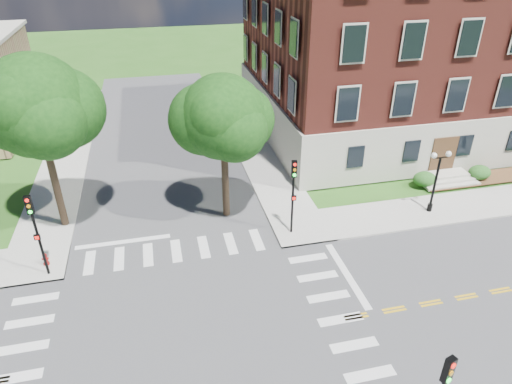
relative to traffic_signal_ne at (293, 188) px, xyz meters
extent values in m
plane|color=#285818|center=(-7.00, -7.39, -3.19)|extent=(160.00, 160.00, 0.00)
cube|color=#3D3D3F|center=(-7.00, -7.39, -3.18)|extent=(90.00, 12.00, 0.01)
cube|color=#3D3D3F|center=(-7.00, -7.39, -3.18)|extent=(12.00, 90.00, 0.01)
cube|color=#9E9B93|center=(16.00, 0.36, -3.13)|extent=(34.00, 3.50, 0.12)
cube|color=#9E9B93|center=(0.75, 15.61, -3.13)|extent=(3.50, 34.00, 0.12)
cube|color=#9E9B93|center=(-14.75, 15.61, -3.13)|extent=(3.50, 34.00, 0.12)
cube|color=silver|center=(1.80, -4.39, -3.19)|extent=(0.40, 5.50, 0.00)
cube|color=#BAB5A4|center=(17.00, 14.61, -0.97)|extent=(30.00, 20.00, 4.20)
cube|color=maroon|center=(17.00, 14.61, 7.03)|extent=(29.55, 19.70, 11.80)
cube|color=#472D19|center=(13.00, 4.57, -1.37)|extent=(2.00, 0.10, 2.80)
cylinder|color=black|center=(-13.56, 4.09, -0.66)|extent=(0.44, 0.44, 4.81)
sphere|color=#10360E|center=(-13.56, 4.09, 4.63)|extent=(5.76, 5.76, 5.76)
cylinder|color=black|center=(-3.50, 2.91, -1.01)|extent=(0.44, 0.44, 4.12)
sphere|color=#10360E|center=(-3.50, 2.91, 3.57)|extent=(5.04, 5.04, 5.04)
cube|color=black|center=(0.55, -14.08, 1.23)|extent=(0.37, 0.31, 1.00)
cylinder|color=red|center=(0.55, -14.21, 1.56)|extent=(0.19, 0.10, 0.18)
cylinder|color=orange|center=(0.55, -14.21, 1.23)|extent=(0.19, 0.10, 0.18)
cylinder|color=#19E533|center=(0.55, -14.21, 0.90)|extent=(0.19, 0.10, 0.18)
cylinder|color=black|center=(0.00, 0.02, -1.17)|extent=(0.14, 0.14, 3.80)
cube|color=black|center=(0.00, 0.02, 1.23)|extent=(0.35, 0.27, 1.00)
cylinder|color=red|center=(0.00, -0.11, 1.56)|extent=(0.19, 0.08, 0.18)
cylinder|color=orange|center=(0.00, -0.11, 1.23)|extent=(0.19, 0.08, 0.18)
cylinder|color=#19E533|center=(0.00, -0.11, 0.90)|extent=(0.19, 0.08, 0.18)
cube|color=black|center=(0.00, -0.16, -0.57)|extent=(0.32, 0.17, 0.30)
cylinder|color=black|center=(-13.83, -0.77, -1.17)|extent=(0.14, 0.14, 3.80)
cube|color=black|center=(-13.83, -0.77, 1.23)|extent=(0.32, 0.22, 1.00)
cylinder|color=red|center=(-13.83, -0.90, 1.56)|extent=(0.18, 0.05, 0.18)
cylinder|color=orange|center=(-13.83, -0.90, 1.23)|extent=(0.18, 0.05, 0.18)
cylinder|color=#19E533|center=(-13.83, -0.90, 0.90)|extent=(0.18, 0.05, 0.18)
cube|color=black|center=(-13.83, -0.95, -0.57)|extent=(0.30, 0.12, 0.30)
cylinder|color=black|center=(9.55, 0.27, -2.82)|extent=(0.32, 0.32, 0.50)
cylinder|color=black|center=(9.55, 0.27, -1.17)|extent=(0.16, 0.16, 3.80)
cube|color=black|center=(9.55, 0.27, 0.78)|extent=(1.00, 0.06, 0.06)
sphere|color=white|center=(9.05, 0.27, 0.98)|extent=(0.36, 0.36, 0.36)
sphere|color=white|center=(10.05, 0.27, 0.98)|extent=(0.36, 0.36, 0.36)
cylinder|color=red|center=(-14.06, 0.06, -3.02)|extent=(0.32, 0.32, 0.10)
cylinder|color=red|center=(-14.06, 0.06, -2.77)|extent=(0.22, 0.22, 0.60)
sphere|color=red|center=(-14.06, 0.06, -2.44)|extent=(0.24, 0.24, 0.24)
cylinder|color=red|center=(-14.06, 0.06, -2.69)|extent=(0.35, 0.12, 0.12)
cylinder|color=red|center=(-14.06, 0.06, -2.69)|extent=(0.12, 0.35, 0.12)
camera|label=1|loc=(-7.33, -21.88, 12.87)|focal=32.00mm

